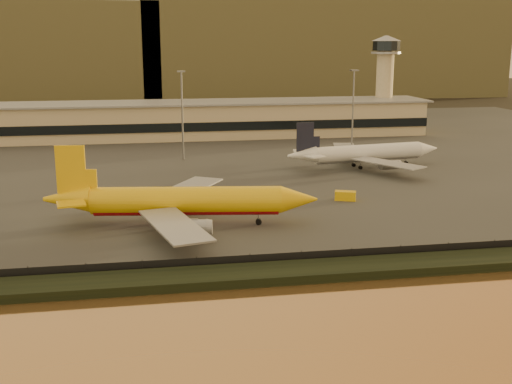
% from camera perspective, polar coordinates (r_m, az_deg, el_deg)
% --- Properties ---
extents(ground, '(900.00, 900.00, 0.00)m').
position_cam_1_polar(ground, '(110.78, 1.42, -4.46)').
color(ground, black).
rests_on(ground, ground).
extents(embankment, '(320.00, 7.00, 1.40)m').
position_cam_1_polar(embankment, '(94.86, 3.47, -7.14)').
color(embankment, black).
rests_on(embankment, ground).
extents(tarmac, '(320.00, 220.00, 0.20)m').
position_cam_1_polar(tarmac, '(202.32, -3.91, 3.68)').
color(tarmac, '#2D2D2D').
rests_on(tarmac, ground).
extents(perimeter_fence, '(300.00, 0.05, 2.20)m').
position_cam_1_polar(perimeter_fence, '(98.32, 2.93, -6.01)').
color(perimeter_fence, black).
rests_on(perimeter_fence, tarmac).
extents(terminal_building, '(202.00, 25.00, 12.60)m').
position_cam_1_polar(terminal_building, '(230.68, -8.37, 6.30)').
color(terminal_building, tan).
rests_on(terminal_building, tarmac).
extents(control_tower, '(11.20, 11.20, 35.50)m').
position_cam_1_polar(control_tower, '(251.73, 11.39, 10.28)').
color(control_tower, tan).
rests_on(control_tower, tarmac).
extents(apron_light_masts, '(152.20, 12.20, 25.40)m').
position_cam_1_polar(apron_light_masts, '(182.88, 1.42, 7.62)').
color(apron_light_masts, slate).
rests_on(apron_light_masts, tarmac).
extents(distant_hills, '(470.00, 160.00, 70.00)m').
position_cam_1_polar(distant_hills, '(443.39, -10.23, 12.78)').
color(distant_hills, brown).
rests_on(distant_hills, ground).
extents(dhl_cargo_jet, '(50.79, 49.27, 15.18)m').
position_cam_1_polar(dhl_cargo_jet, '(119.56, -6.63, -0.85)').
color(dhl_cargo_jet, '#E6B00C').
rests_on(dhl_cargo_jet, tarmac).
extents(white_narrowbody_jet, '(45.17, 43.64, 12.99)m').
position_cam_1_polar(white_narrowbody_jet, '(176.29, 9.70, 3.41)').
color(white_narrowbody_jet, silver).
rests_on(white_narrowbody_jet, tarmac).
extents(gse_vehicle_yellow, '(4.85, 3.42, 1.99)m').
position_cam_1_polar(gse_vehicle_yellow, '(139.60, 7.95, -0.33)').
color(gse_vehicle_yellow, '#E6B00C').
rests_on(gse_vehicle_yellow, tarmac).
extents(gse_vehicle_white, '(4.41, 2.54, 1.87)m').
position_cam_1_polar(gse_vehicle_white, '(137.50, -6.82, -0.53)').
color(gse_vehicle_white, silver).
rests_on(gse_vehicle_white, tarmac).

